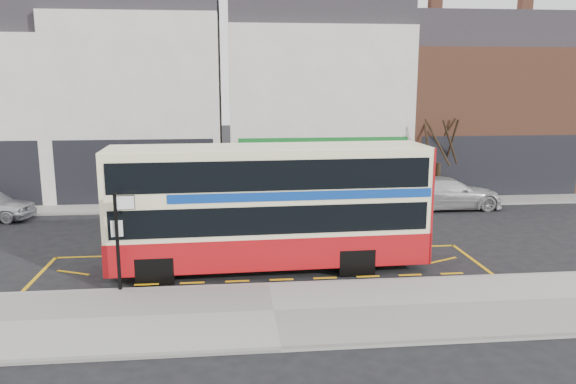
{
  "coord_description": "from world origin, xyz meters",
  "views": [
    {
      "loc": [
        -1.03,
        -15.71,
        5.92
      ],
      "look_at": [
        0.81,
        2.0,
        2.36
      ],
      "focal_mm": 35.0,
      "sensor_mm": 36.0,
      "label": 1
    }
  ],
  "objects": [
    {
      "name": "ground",
      "position": [
        0.0,
        0.0,
        0.0
      ],
      "size": [
        120.0,
        120.0,
        0.0
      ],
      "primitive_type": "plane",
      "color": "black",
      "rests_on": "ground"
    },
    {
      "name": "pavement",
      "position": [
        0.0,
        -2.3,
        0.07
      ],
      "size": [
        40.0,
        4.0,
        0.15
      ],
      "primitive_type": "cube",
      "color": "#97968F",
      "rests_on": "ground"
    },
    {
      "name": "kerb",
      "position": [
        0.0,
        -0.38,
        0.07
      ],
      "size": [
        40.0,
        0.15,
        0.15
      ],
      "primitive_type": "cube",
      "color": "gray",
      "rests_on": "ground"
    },
    {
      "name": "far_pavement",
      "position": [
        0.0,
        11.0,
        0.07
      ],
      "size": [
        50.0,
        3.0,
        0.15
      ],
      "primitive_type": "cube",
      "color": "#97968F",
      "rests_on": "ground"
    },
    {
      "name": "road_markings",
      "position": [
        0.0,
        1.6,
        0.01
      ],
      "size": [
        14.0,
        3.4,
        0.01
      ],
      "primitive_type": null,
      "color": "#D89B0B",
      "rests_on": "ground"
    },
    {
      "name": "terrace_left",
      "position": [
        -5.5,
        14.99,
        5.32
      ],
      "size": [
        8.0,
        8.01,
        11.8
      ],
      "color": "beige",
      "rests_on": "ground"
    },
    {
      "name": "terrace_green_shop",
      "position": [
        3.5,
        14.99,
        5.07
      ],
      "size": [
        9.0,
        8.01,
        11.3
      ],
      "color": "white",
      "rests_on": "ground"
    },
    {
      "name": "terrace_right",
      "position": [
        12.5,
        14.99,
        4.57
      ],
      "size": [
        9.0,
        8.01,
        10.3
      ],
      "color": "brown",
      "rests_on": "ground"
    },
    {
      "name": "double_decker_bus",
      "position": [
        0.18,
        1.35,
        2.07
      ],
      "size": [
        9.91,
        2.57,
        3.93
      ],
      "rotation": [
        0.0,
        0.0,
        0.03
      ],
      "color": "#FFF9C2",
      "rests_on": "ground"
    },
    {
      "name": "bus_stop_post",
      "position": [
        -4.12,
        -0.39,
        1.82
      ],
      "size": [
        0.69,
        0.14,
        2.76
      ],
      "rotation": [
        0.0,
        0.0,
        0.1
      ],
      "color": "black",
      "rests_on": "pavement"
    },
    {
      "name": "car_grey",
      "position": [
        -2.99,
        9.7,
        0.75
      ],
      "size": [
        4.77,
        2.4,
        1.5
      ],
      "primitive_type": "imported",
      "rotation": [
        0.0,
        0.0,
        1.39
      ],
      "color": "#3D3E45",
      "rests_on": "ground"
    },
    {
      "name": "car_white",
      "position": [
        9.01,
        9.05,
        0.74
      ],
      "size": [
        5.15,
        2.23,
        1.48
      ],
      "primitive_type": "imported",
      "rotation": [
        0.0,
        0.0,
        1.6
      ],
      "color": "silver",
      "rests_on": "ground"
    },
    {
      "name": "street_tree_right",
      "position": [
        9.1,
        10.55,
        3.58
      ],
      "size": [
        2.43,
        2.43,
        5.25
      ],
      "color": "#312516",
      "rests_on": "ground"
    }
  ]
}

